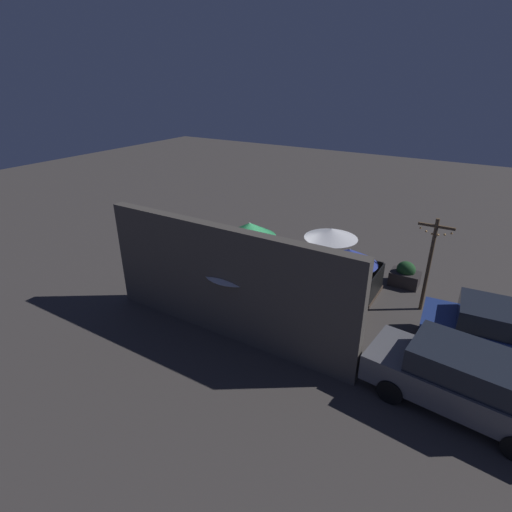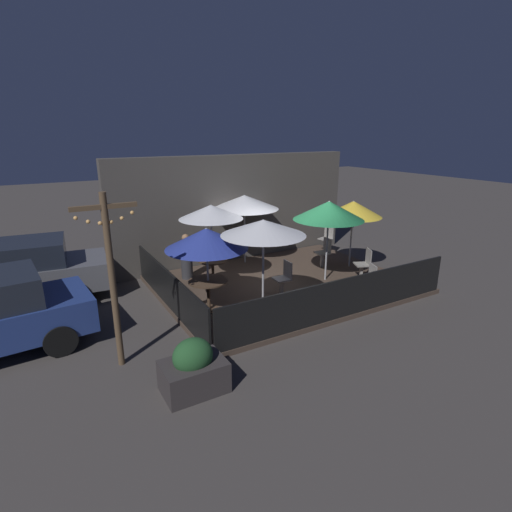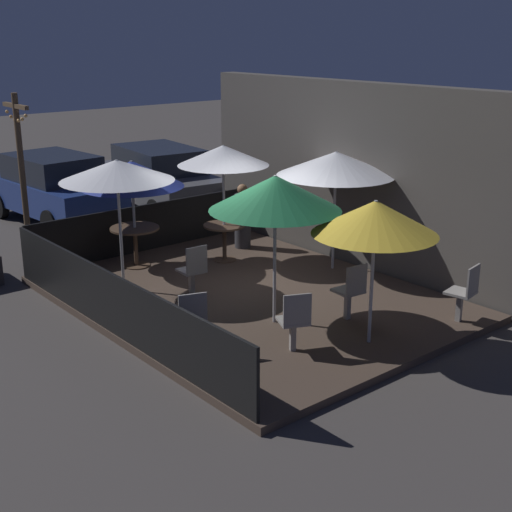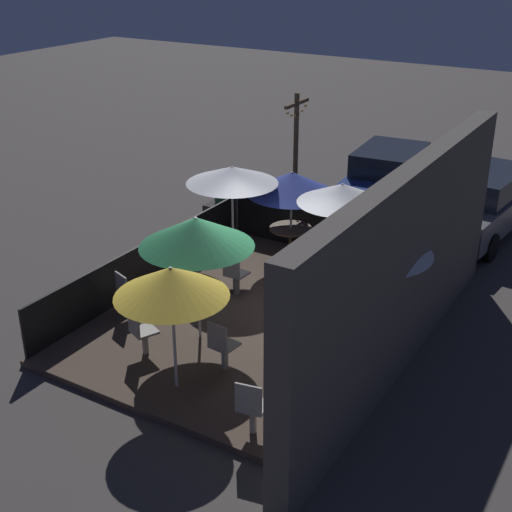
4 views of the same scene
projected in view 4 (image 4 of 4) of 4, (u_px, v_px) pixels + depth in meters
ground_plane at (255, 321)px, 13.53m from camera, size 60.00×60.00×0.00m
patio_deck at (255, 318)px, 13.51m from camera, size 6.81×5.21×0.12m
building_wall at (405, 270)px, 11.47m from camera, size 8.41×0.36×3.54m
fence_front at (148, 264)px, 14.49m from camera, size 6.61×0.05×0.95m
fence_side_left at (333, 234)px, 15.91m from camera, size 0.05×5.01×0.95m
patio_umbrella_0 at (342, 193)px, 13.62m from camera, size 1.74×1.74×2.26m
patio_umbrella_1 at (292, 183)px, 15.07m from camera, size 1.92×1.92×2.03m
patio_umbrella_2 at (368, 240)px, 11.72m from camera, size 2.17×2.17×2.22m
patio_umbrella_3 at (196, 232)px, 11.94m from camera, size 1.97×1.97×2.30m
patio_umbrella_4 at (171, 282)px, 10.62m from camera, size 1.76×1.76×2.10m
patio_umbrella_5 at (232, 175)px, 14.56m from camera, size 1.91×1.91×2.28m
dining_table_0 at (338, 264)px, 14.24m from camera, size 0.81×0.81×0.72m
dining_table_1 at (291, 234)px, 15.56m from camera, size 0.93×0.93×0.76m
patio_chair_0 at (141, 330)px, 12.03m from camera, size 0.53×0.53×0.91m
patio_chair_1 at (251, 406)px, 10.06m from camera, size 0.47×0.47×0.93m
patio_chair_2 at (222, 345)px, 11.57m from camera, size 0.44×0.44×0.92m
patio_chair_3 at (235, 273)px, 14.04m from camera, size 0.42×0.42×0.91m
patio_chair_4 at (128, 293)px, 13.28m from camera, size 0.51×0.51×0.90m
patron_0 at (386, 263)px, 14.19m from camera, size 0.41×0.41×1.33m
planter_box at (227, 207)px, 18.03m from camera, size 1.06×0.74×0.98m
light_post at (296, 151)px, 17.44m from camera, size 1.10×0.12×3.28m
parked_car_0 at (389, 177)px, 18.86m from camera, size 4.11×2.05×1.62m
parked_car_1 at (481, 201)px, 17.14m from camera, size 4.50×2.13×1.62m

